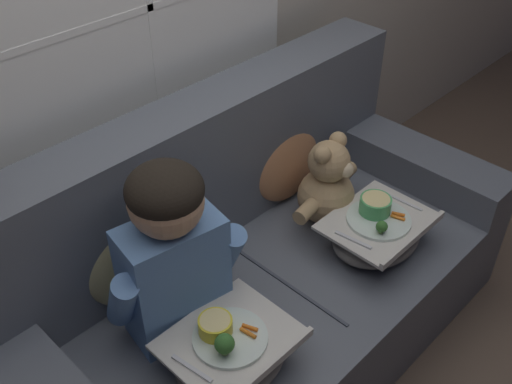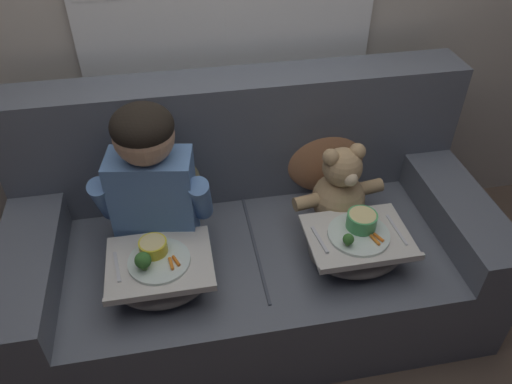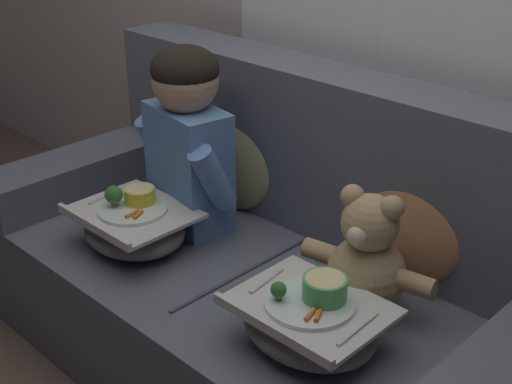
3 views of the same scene
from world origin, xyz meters
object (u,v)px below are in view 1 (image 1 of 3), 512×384
Objects in this scene: couch at (254,278)px; child_figure at (171,246)px; throw_pillow_behind_teddy at (284,156)px; lap_tray_child at (230,351)px; throw_pillow_behind_child at (132,247)px; lap_tray_teddy at (377,232)px; teddy_bear at (328,187)px.

couch is 3.08× the size of child_figure.
throw_pillow_behind_teddy reaches higher than lap_tray_child.
throw_pillow_behind_child is 1.10× the size of lap_tray_teddy.
teddy_bear is at bearing -5.03° from couch.
throw_pillow_behind_teddy is (0.75, 0.00, 0.00)m from throw_pillow_behind_child.
lap_tray_teddy is (-0.00, -0.24, -0.08)m from teddy_bear.
teddy_bear is 0.25m from lap_tray_teddy.
throw_pillow_behind_child reaches higher than lap_tray_teddy.
teddy_bear reaches higher than lap_tray_teddy.
couch is 0.57m from child_figure.
lap_tray_teddy is (0.75, -0.24, -0.27)m from child_figure.
throw_pillow_behind_child is 1.09× the size of throw_pillow_behind_teddy.
throw_pillow_behind_child is 0.68× the size of child_figure.
throw_pillow_behind_teddy is at bearing 31.84° from lap_tray_child.
throw_pillow_behind_child is 1.07× the size of teddy_bear.
child_figure reaches higher than lap_tray_child.
lap_tray_teddy is at bearing -90.01° from teddy_bear.
throw_pillow_behind_teddy is at bearing 90.20° from teddy_bear.
couch is 4.94× the size of lap_tray_teddy.
child_figure is (-0.38, -0.03, 0.43)m from couch.
couch is at bearing 35.87° from lap_tray_child.
couch reaches higher than lap_tray_teddy.
teddy_bear is at bearing -16.86° from throw_pillow_behind_child.
throw_pillow_behind_child is 0.75m from throw_pillow_behind_teddy.
child_figure is 1.56× the size of teddy_bear.
child_figure reaches higher than teddy_bear.
couch reaches higher than throw_pillow_behind_child.
lap_tray_teddy is (0.75, 0.00, 0.00)m from lap_tray_child.
couch is 4.81× the size of teddy_bear.
child_figure reaches higher than couch.
lap_tray_child reaches higher than lap_tray_teddy.
child_figure is (-0.75, -0.22, 0.15)m from throw_pillow_behind_teddy.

